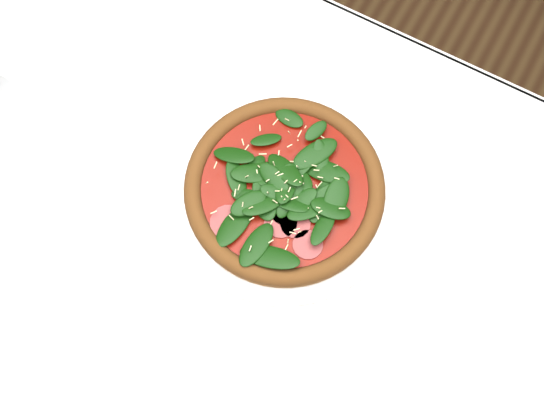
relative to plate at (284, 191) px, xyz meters
The scene contains 4 objects.
ground 0.76m from the plate, 98.41° to the right, with size 6.00×6.00×0.00m, color brown.
dining_table 0.13m from the plate, 98.41° to the right, with size 1.21×0.81×0.75m.
plate is the anchor object (origin of this frame).
pizza 0.02m from the plate, 82.87° to the right, with size 0.36×0.36×0.04m.
Camera 1 is at (0.14, -0.19, 1.55)m, focal length 40.00 mm.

